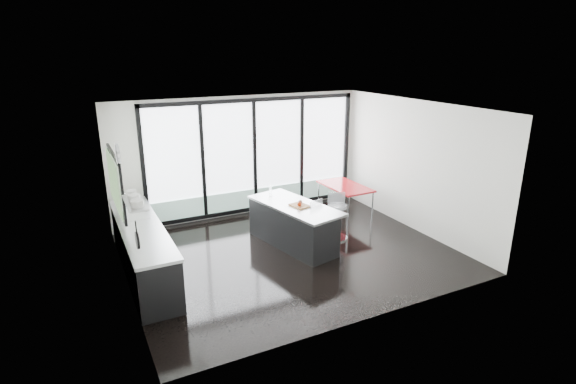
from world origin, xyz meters
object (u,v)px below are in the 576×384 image
red_table (345,200)px  bar_stool_far (337,222)px  island (292,225)px  bar_stool_near (322,230)px

red_table → bar_stool_far: bearing=-129.8°
island → red_table: island is taller
island → bar_stool_far: (0.97, -0.13, -0.06)m
bar_stool_far → red_table: (0.93, 1.12, -0.01)m
bar_stool_near → red_table: bearing=24.0°
bar_stool_near → bar_stool_far: bearing=7.4°
bar_stool_near → island: bearing=119.0°
island → bar_stool_near: 0.61m
island → red_table: size_ratio=1.64×
bar_stool_far → red_table: size_ratio=0.55×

